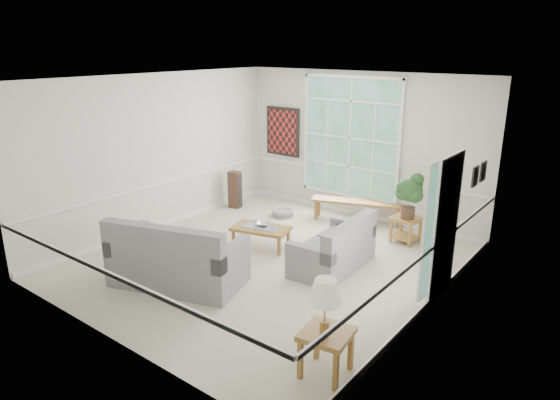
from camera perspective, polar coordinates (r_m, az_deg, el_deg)
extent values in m
cube|color=#BBB49F|center=(8.50, -1.37, -7.00)|extent=(5.50, 6.00, 0.01)
cube|color=white|center=(7.75, -1.53, 13.66)|extent=(5.50, 6.00, 0.02)
cube|color=silver|center=(10.43, 9.06, 6.12)|extent=(5.50, 0.02, 3.00)
cube|color=silver|center=(6.08, -19.60, -2.95)|extent=(5.50, 0.02, 3.00)
cube|color=silver|center=(9.92, -13.93, 5.24)|extent=(0.02, 6.00, 3.00)
cube|color=silver|center=(6.68, 17.20, -0.90)|extent=(0.02, 6.00, 3.00)
cube|color=white|center=(10.47, 8.02, 7.04)|extent=(2.30, 0.08, 2.40)
cube|color=white|center=(7.37, 18.29, -2.99)|extent=(0.08, 0.90, 2.10)
cube|color=white|center=(6.78, 16.53, -3.71)|extent=(0.08, 0.26, 1.90)
cube|color=#5D1616|center=(11.42, 0.30, 7.82)|extent=(0.90, 0.06, 1.10)
cube|color=black|center=(8.28, 21.35, 2.53)|extent=(0.04, 0.26, 0.32)
cube|color=black|center=(8.66, 22.13, 3.05)|extent=(0.04, 0.26, 0.32)
cube|color=gray|center=(8.15, 6.06, -4.89)|extent=(0.90, 1.62, 0.85)
cube|color=gray|center=(7.71, -11.59, -5.71)|extent=(2.16, 1.56, 1.05)
cube|color=olive|center=(8.99, -2.20, -4.25)|extent=(1.13, 0.80, 0.38)
imported|color=#959599|center=(8.96, -1.91, -2.77)|extent=(0.39, 0.39, 0.07)
cube|color=olive|center=(10.37, 8.76, -1.27)|extent=(1.88, 0.98, 0.44)
cube|color=olive|center=(9.48, 14.15, -3.29)|extent=(0.52, 0.52, 0.48)
cube|color=olive|center=(5.75, 5.27, -16.98)|extent=(0.59, 0.59, 0.53)
cylinder|color=slate|center=(10.60, 0.34, -1.50)|extent=(0.58, 0.58, 0.14)
cube|color=#3F271B|center=(11.11, -5.17, 1.18)|extent=(0.29, 0.25, 0.82)
ellipsoid|color=black|center=(8.62, 7.32, -3.08)|extent=(0.37, 0.34, 0.15)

